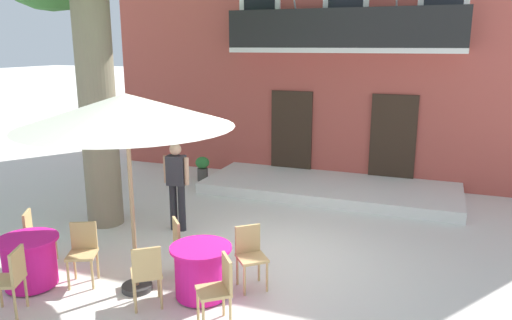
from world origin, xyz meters
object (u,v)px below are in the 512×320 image
(cafe_chair_near_tree_3, at_px, (250,252))
(cafe_chair_middle_2, at_px, (36,234))
(cafe_chair_near_tree_1, at_px, (147,272))
(cafe_chair_near_tree_2, at_px, (219,286))
(cafe_chair_middle_0, at_px, (11,277))
(cafe_table_near_tree, at_px, (201,271))
(cafe_chair_near_tree_0, at_px, (184,243))
(cafe_chair_middle_1, at_px, (83,249))
(pedestrian_near_entrance, at_px, (177,182))
(cafe_table_middle, at_px, (30,261))
(cafe_umbrella, at_px, (126,111))
(ground_planter_left, at_px, (202,167))

(cafe_chair_near_tree_3, xyz_separation_m, cafe_chair_middle_2, (-3.47, -0.56, 0.00))
(cafe_chair_near_tree_1, bearing_deg, cafe_chair_near_tree_2, -0.88)
(cafe_chair_middle_0, height_order, cafe_chair_middle_2, same)
(cafe_table_near_tree, relative_size, cafe_chair_middle_0, 0.95)
(cafe_chair_near_tree_2, bearing_deg, cafe_chair_near_tree_0, 136.11)
(cafe_chair_middle_1, bearing_deg, cafe_table_near_tree, 6.86)
(cafe_chair_near_tree_0, height_order, cafe_chair_middle_0, same)
(cafe_table_near_tree, height_order, pedestrian_near_entrance, pedestrian_near_entrance)
(cafe_table_middle, relative_size, pedestrian_near_entrance, 0.51)
(cafe_umbrella, bearing_deg, cafe_table_middle, -163.28)
(cafe_chair_near_tree_3, bearing_deg, cafe_chair_near_tree_2, -89.63)
(cafe_chair_near_tree_3, relative_size, cafe_chair_middle_1, 1.00)
(cafe_chair_near_tree_0, xyz_separation_m, cafe_chair_near_tree_1, (0.01, -1.03, 0.00))
(cafe_chair_middle_0, distance_m, pedestrian_near_entrance, 3.46)
(cafe_chair_near_tree_1, relative_size, cafe_chair_near_tree_3, 1.00)
(cafe_table_middle, bearing_deg, cafe_table_near_tree, 13.90)
(cafe_chair_near_tree_2, bearing_deg, pedestrian_near_entrance, 128.49)
(cafe_chair_near_tree_3, distance_m, cafe_umbrella, 2.66)
(cafe_chair_near_tree_3, distance_m, ground_planter_left, 5.82)
(cafe_chair_near_tree_3, relative_size, cafe_chair_middle_2, 1.00)
(cafe_table_near_tree, height_order, ground_planter_left, cafe_table_near_tree)
(cafe_chair_near_tree_0, xyz_separation_m, cafe_umbrella, (-0.41, -0.67, 2.08))
(pedestrian_near_entrance, bearing_deg, cafe_chair_middle_0, -99.00)
(pedestrian_near_entrance, bearing_deg, cafe_chair_near_tree_0, -57.52)
(cafe_chair_near_tree_3, xyz_separation_m, cafe_chair_middle_1, (-2.36, -0.77, 0.00))
(ground_planter_left, bearing_deg, cafe_chair_near_tree_2, -61.29)
(cafe_table_middle, xyz_separation_m, cafe_chair_middle_0, (0.36, -0.66, 0.14))
(pedestrian_near_entrance, bearing_deg, cafe_table_middle, -108.28)
(cafe_chair_near_tree_1, bearing_deg, pedestrian_near_entrance, 111.46)
(cafe_table_middle, relative_size, ground_planter_left, 1.35)
(cafe_chair_near_tree_1, relative_size, cafe_chair_middle_2, 1.00)
(cafe_chair_near_tree_2, distance_m, ground_planter_left, 6.74)
(cafe_chair_near_tree_2, xyz_separation_m, cafe_chair_middle_2, (-3.47, 0.52, 0.00))
(cafe_chair_near_tree_0, bearing_deg, cafe_chair_middle_1, -150.42)
(cafe_chair_near_tree_2, height_order, cafe_chair_middle_2, same)
(cafe_chair_near_tree_2, height_order, ground_planter_left, cafe_chair_near_tree_2)
(cafe_chair_near_tree_2, bearing_deg, cafe_umbrella, 165.89)
(cafe_chair_near_tree_0, bearing_deg, cafe_chair_near_tree_2, -43.89)
(cafe_table_middle, xyz_separation_m, cafe_umbrella, (1.51, 0.45, 2.22))
(cafe_chair_middle_2, bearing_deg, cafe_table_middle, -52.50)
(cafe_chair_near_tree_2, height_order, cafe_umbrella, cafe_umbrella)
(cafe_chair_middle_1, relative_size, ground_planter_left, 1.42)
(cafe_chair_near_tree_3, bearing_deg, cafe_table_near_tree, -133.80)
(cafe_table_near_tree, xyz_separation_m, cafe_chair_middle_1, (-1.84, -0.22, 0.14))
(cafe_chair_near_tree_3, height_order, pedestrian_near_entrance, pedestrian_near_entrance)
(cafe_table_middle, height_order, pedestrian_near_entrance, pedestrian_near_entrance)
(cafe_chair_near_tree_2, relative_size, cafe_chair_middle_2, 1.00)
(cafe_chair_near_tree_0, bearing_deg, ground_planter_left, 113.85)
(cafe_chair_middle_1, distance_m, cafe_umbrella, 2.26)
(cafe_umbrella, bearing_deg, cafe_chair_middle_1, -175.99)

